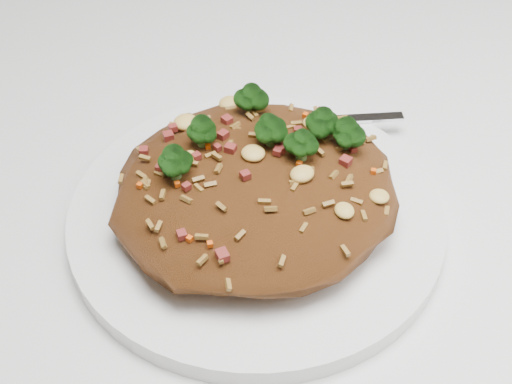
% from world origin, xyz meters
% --- Properties ---
extents(dining_table, '(1.20, 0.80, 0.75)m').
position_xyz_m(dining_table, '(0.00, 0.00, 0.66)').
color(dining_table, silver).
rests_on(dining_table, ground).
extents(plate, '(0.24, 0.24, 0.01)m').
position_xyz_m(plate, '(0.05, -0.03, 0.76)').
color(plate, white).
rests_on(plate, dining_table).
extents(fried_rice, '(0.18, 0.17, 0.06)m').
position_xyz_m(fried_rice, '(0.05, -0.03, 0.79)').
color(fried_rice, brown).
rests_on(fried_rice, plate).
extents(fork, '(0.15, 0.09, 0.00)m').
position_xyz_m(fork, '(0.13, 0.02, 0.77)').
color(fork, silver).
rests_on(fork, plate).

